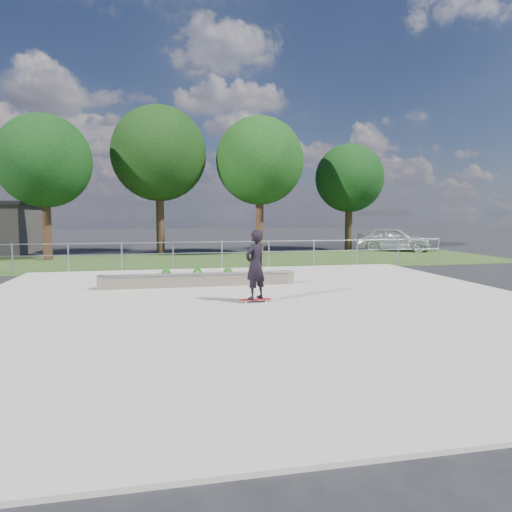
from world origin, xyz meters
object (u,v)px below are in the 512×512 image
Objects in this scene: grind_ledge at (199,280)px; parked_car at (394,239)px; skateboarder at (255,265)px; planter_bed at (198,278)px.

parked_car is (12.90, 11.65, 0.49)m from grind_ledge.
skateboarder reaches higher than parked_car.
skateboarder reaches higher than planter_bed.
parked_car is (12.89, 11.20, 0.51)m from planter_bed.
grind_ledge is 3.26× the size of skateboarder.
skateboarder is at bearing -70.44° from planter_bed.
skateboarder is (1.20, -2.89, 0.75)m from grind_ledge.
skateboarder is at bearing -67.50° from grind_ledge.
grind_ledge is 2.00× the size of planter_bed.
planter_bed is 0.67× the size of parked_car.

